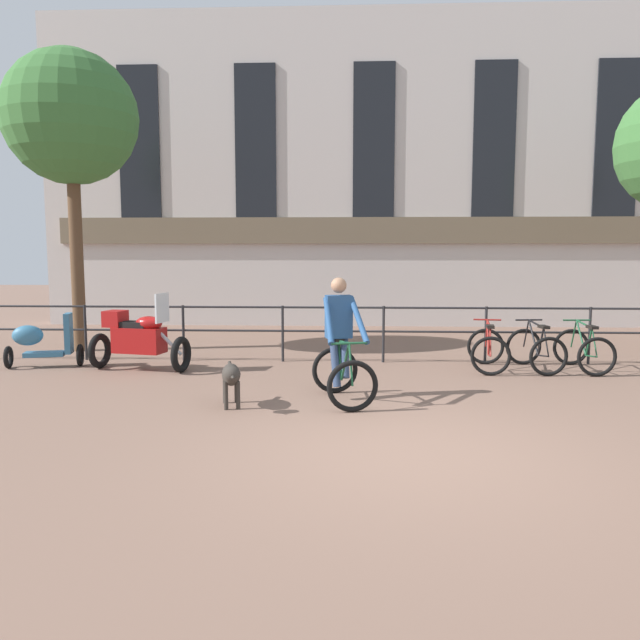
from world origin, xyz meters
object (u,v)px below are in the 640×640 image
object	(u,v)px
dog	(231,376)
parked_motorcycle	(138,338)
cyclist_with_bike	(341,346)
parked_scooter	(41,342)
parked_bicycle_mid_left	(536,350)
parked_bicycle_near_lamp	(488,349)
parked_bicycle_mid_right	(584,350)

from	to	relation	value
dog	parked_motorcycle	size ratio (longest dim) A/B	0.55
cyclist_with_bike	parked_scooter	distance (m)	5.77
parked_bicycle_mid_left	dog	bearing A→B (deg)	23.71
parked_motorcycle	parked_bicycle_near_lamp	distance (m)	6.07
cyclist_with_bike	dog	size ratio (longest dim) A/B	1.72
cyclist_with_bike	parked_bicycle_mid_right	xyz separation A→B (m)	(4.16, 2.29, -0.41)
parked_motorcycle	parked_bicycle_mid_right	xyz separation A→B (m)	(7.69, 0.31, -0.20)
cyclist_with_bike	parked_scooter	bearing A→B (deg)	144.95
parked_bicycle_near_lamp	parked_scooter	size ratio (longest dim) A/B	0.89
cyclist_with_bike	parked_bicycle_near_lamp	bearing A→B (deg)	29.04
parked_motorcycle	parked_bicycle_mid_left	xyz separation A→B (m)	(6.88, 0.31, -0.20)
parked_bicycle_mid_left	parked_scooter	bearing A→B (deg)	-5.71
dog	parked_bicycle_mid_left	size ratio (longest dim) A/B	0.84
parked_bicycle_near_lamp	parked_bicycle_mid_right	distance (m)	1.63
parked_bicycle_near_lamp	parked_bicycle_mid_right	size ratio (longest dim) A/B	1.04
parked_bicycle_mid_left	parked_scooter	world-z (taller)	parked_scooter
dog	parked_scooter	bearing A→B (deg)	132.20
cyclist_with_bike	parked_motorcycle	distance (m)	4.05
parked_bicycle_near_lamp	parked_bicycle_mid_left	size ratio (longest dim) A/B	1.01
parked_motorcycle	parked_bicycle_mid_left	bearing A→B (deg)	-75.37
dog	parked_bicycle_mid_left	world-z (taller)	parked_bicycle_mid_left
parked_bicycle_mid_left	cyclist_with_bike	bearing A→B (deg)	27.77
parked_motorcycle	parked_bicycle_mid_right	distance (m)	7.70
dog	parked_scooter	size ratio (longest dim) A/B	0.74
parked_bicycle_mid_left	parked_scooter	xyz separation A→B (m)	(-8.69, -0.13, 0.10)
cyclist_with_bike	parked_bicycle_mid_left	distance (m)	4.07
parked_motorcycle	parked_bicycle_near_lamp	world-z (taller)	parked_motorcycle
parked_motorcycle	parked_bicycle_mid_left	world-z (taller)	parked_motorcycle
parked_motorcycle	parked_scooter	world-z (taller)	parked_motorcycle
parked_bicycle_near_lamp	parked_scooter	bearing A→B (deg)	8.58
cyclist_with_bike	parked_scooter	world-z (taller)	cyclist_with_bike
cyclist_with_bike	parked_motorcycle	size ratio (longest dim) A/B	0.95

